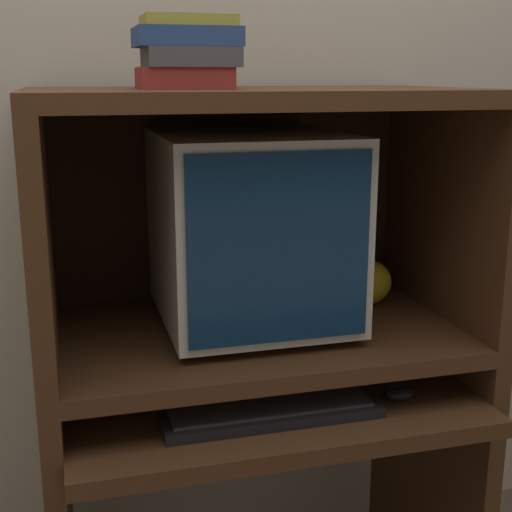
% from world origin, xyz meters
% --- Properties ---
extents(wall_back, '(6.00, 0.06, 2.60)m').
position_xyz_m(wall_back, '(0.00, 0.64, 1.30)').
color(wall_back, beige).
rests_on(wall_back, ground_plane).
extents(desk_base, '(0.96, 0.65, 0.66)m').
position_xyz_m(desk_base, '(0.00, 0.24, 0.41)').
color(desk_base, '#4C2D19').
rests_on(desk_base, ground_plane).
extents(desk_monitor_shelf, '(0.96, 0.58, 0.12)m').
position_xyz_m(desk_monitor_shelf, '(0.00, 0.29, 0.75)').
color(desk_monitor_shelf, '#4C2D19').
rests_on(desk_monitor_shelf, desk_base).
extents(hutch_upper, '(0.96, 0.58, 0.53)m').
position_xyz_m(hutch_upper, '(0.00, 0.32, 1.13)').
color(hutch_upper, '#4C2D19').
rests_on(hutch_upper, desk_monitor_shelf).
extents(crt_monitor, '(0.41, 0.46, 0.44)m').
position_xyz_m(crt_monitor, '(-0.01, 0.31, 1.00)').
color(crt_monitor, beige).
rests_on(crt_monitor, desk_monitor_shelf).
extents(keyboard, '(0.45, 0.17, 0.03)m').
position_xyz_m(keyboard, '(-0.03, 0.10, 0.67)').
color(keyboard, black).
rests_on(keyboard, desk_base).
extents(mouse, '(0.06, 0.04, 0.03)m').
position_xyz_m(mouse, '(0.26, 0.08, 0.67)').
color(mouse, black).
rests_on(mouse, desk_base).
extents(snack_bag, '(0.14, 0.11, 0.12)m').
position_xyz_m(snack_bag, '(0.30, 0.37, 0.83)').
color(snack_bag, gold).
rests_on(snack_bag, desk_monitor_shelf).
extents(book_stack, '(0.20, 0.15, 0.14)m').
position_xyz_m(book_stack, '(-0.16, 0.22, 1.38)').
color(book_stack, maroon).
rests_on(book_stack, hutch_upper).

